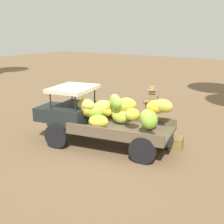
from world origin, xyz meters
TOP-DOWN VIEW (x-y plane):
  - ground_plane at (0.00, 0.00)m, footprint 60.00×60.00m
  - truck at (0.39, 0.12)m, footprint 4.63×2.46m
  - farmer at (-0.60, -1.47)m, footprint 0.54×0.50m
  - wooden_crate at (-1.79, -0.87)m, footprint 0.48×0.55m

SIDE VIEW (x-z plane):
  - ground_plane at x=0.00m, z-range 0.00..0.00m
  - wooden_crate at x=-1.79m, z-range 0.00..0.39m
  - truck at x=0.39m, z-range 0.03..1.86m
  - farmer at x=-0.60m, z-range 0.12..1.88m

